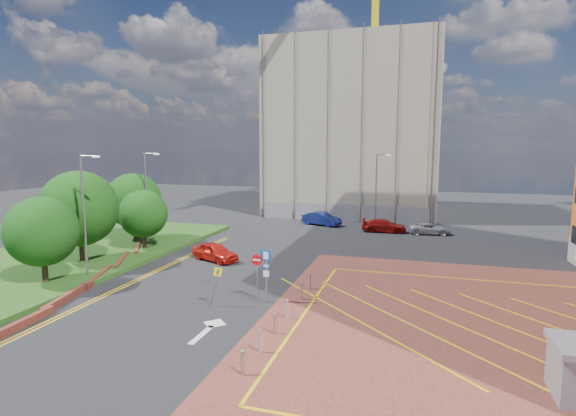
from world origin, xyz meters
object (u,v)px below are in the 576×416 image
at_px(car_red_left, 215,252).
at_px(car_silver_back, 429,229).
at_px(car_blue_back, 321,219).
at_px(car_red_back, 384,226).
at_px(tree_c, 143,214).
at_px(warning_sign, 216,282).
at_px(lamp_left_near, 85,210).
at_px(tree_d, 134,201).
at_px(tree_a, 42,232).
at_px(lamp_left_far, 147,194).
at_px(sign_cluster, 263,269).
at_px(lamp_back, 377,187).
at_px(tree_b, 79,209).

height_order(car_red_left, car_silver_back, car_red_left).
relative_size(car_blue_back, car_red_back, 0.99).
bearing_deg(tree_c, warning_sign, -42.06).
distance_m(tree_c, lamp_left_near, 8.20).
xyz_separation_m(tree_c, tree_d, (-3.00, 3.00, 0.68)).
distance_m(tree_a, lamp_left_far, 12.06).
bearing_deg(car_silver_back, sign_cluster, 150.64).
bearing_deg(sign_cluster, lamp_left_near, 175.44).
relative_size(tree_c, warning_sign, 2.18).
height_order(tree_d, car_silver_back, tree_d).
height_order(tree_a, car_red_left, tree_a).
xyz_separation_m(car_red_left, car_blue_back, (4.58, 17.83, 0.04)).
bearing_deg(tree_a, sign_cluster, 3.94).
xyz_separation_m(tree_a, tree_d, (-2.50, 13.00, 0.37)).
distance_m(tree_d, car_red_back, 24.77).
xyz_separation_m(tree_d, lamp_back, (20.58, 15.00, 0.49)).
bearing_deg(tree_b, car_red_left, 22.74).
bearing_deg(tree_a, car_red_left, 49.25).
height_order(tree_d, warning_sign, tree_d).
bearing_deg(car_red_back, tree_b, 131.86).
distance_m(tree_a, car_red_left, 11.96).
distance_m(tree_a, tree_c, 10.02).
distance_m(tree_b, tree_d, 8.07).
bearing_deg(warning_sign, car_blue_back, 89.79).
height_order(tree_a, tree_b, tree_b).
height_order(lamp_left_near, lamp_left_far, same).
relative_size(tree_c, car_silver_back, 1.21).
distance_m(lamp_back, warning_sign, 29.22).
xyz_separation_m(lamp_left_near, car_blue_back, (10.59, 24.64, -3.92)).
distance_m(lamp_left_near, car_silver_back, 31.90).
bearing_deg(lamp_left_near, car_silver_back, 45.60).
height_order(car_red_left, car_red_back, car_red_left).
xyz_separation_m(tree_a, tree_b, (-1.50, 5.00, 0.73)).
distance_m(tree_b, car_red_left, 10.47).
bearing_deg(car_silver_back, car_red_left, 126.79).
height_order(tree_c, warning_sign, tree_c).
distance_m(tree_a, car_red_back, 31.25).
relative_size(lamp_back, sign_cluster, 2.50).
xyz_separation_m(tree_c, car_red_back, (18.71, 14.49, -2.54)).
bearing_deg(car_silver_back, lamp_left_far, 109.96).
bearing_deg(lamp_back, tree_a, -122.85).
xyz_separation_m(lamp_left_near, lamp_back, (16.50, 26.00, -0.30)).
bearing_deg(car_red_left, car_red_back, -12.04).
height_order(tree_b, car_red_left, tree_b).
distance_m(sign_cluster, car_red_left, 10.38).
xyz_separation_m(lamp_back, car_silver_back, (5.63, -3.40, -3.80)).
height_order(tree_d, car_red_back, tree_d).
xyz_separation_m(tree_d, sign_cluster, (16.80, -12.02, -1.92)).
xyz_separation_m(car_blue_back, car_red_back, (7.04, -2.15, -0.08)).
bearing_deg(lamp_back, tree_d, -143.91).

